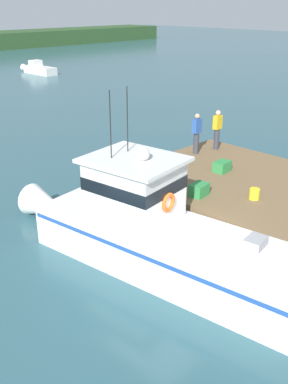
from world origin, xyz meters
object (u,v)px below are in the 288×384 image
object	(u,v)px
crate_single_far	(166,157)
bait_bucket	(254,194)
crate_stack_mid_dock	(199,190)
crate_single_by_cleat	(222,166)
main_fishing_boat	(153,230)
deckhand_further_back	(197,133)
deckhand_by_the_boat	(217,129)
moored_boat_far_right	(38,69)

from	to	relation	value
crate_single_far	bait_bucket	bearing A→B (deg)	-98.30
crate_stack_mid_dock	crate_single_by_cleat	xyz separation A→B (m)	(2.28, 0.77, -0.01)
crate_single_by_cleat	main_fishing_boat	bearing A→B (deg)	-166.55
crate_single_by_cleat	deckhand_further_back	distance (m)	2.28
crate_single_far	deckhand_further_back	xyz separation A→B (m)	(1.56, -0.17, 0.69)
main_fishing_boat	crate_stack_mid_dock	bearing A→B (deg)	8.30
crate_stack_mid_dock	deckhand_further_back	bearing A→B (deg)	40.56
main_fishing_boat	crate_single_by_cleat	world-z (taller)	main_fishing_boat
crate_stack_mid_dock	deckhand_by_the_boat	bearing A→B (deg)	30.60
main_fishing_boat	crate_stack_mid_dock	size ratio (longest dim) A/B	16.60
crate_single_by_cleat	deckhand_further_back	world-z (taller)	deckhand_further_back
bait_bucket	deckhand_by_the_boat	xyz separation A→B (m)	(3.24, 3.90, 0.69)
crate_stack_mid_dock	bait_bucket	distance (m)	1.71
crate_stack_mid_dock	moored_boat_far_right	distance (m)	36.22
main_fishing_boat	bait_bucket	size ratio (longest dim) A/B	29.29
crate_stack_mid_dock	crate_single_far	bearing A→B (deg)	60.53
moored_boat_far_right	bait_bucket	bearing A→B (deg)	-111.81
crate_single_far	deckhand_by_the_boat	xyz separation A→B (m)	(2.61, -0.40, 0.69)
main_fishing_boat	bait_bucket	xyz separation A→B (m)	(3.47, -1.02, 0.36)
crate_single_by_cleat	moored_boat_far_right	world-z (taller)	crate_single_by_cleat
crate_single_by_cleat	deckhand_by_the_boat	distance (m)	2.73
crate_single_by_cleat	bait_bucket	distance (m)	2.49
crate_single_by_cleat	deckhand_by_the_boat	xyz separation A→B (m)	(1.98, 1.75, 0.67)
crate_stack_mid_dock	crate_single_far	distance (m)	3.36
bait_bucket	crate_stack_mid_dock	bearing A→B (deg)	126.70
deckhand_further_back	moored_boat_far_right	bearing A→B (deg)	69.07
deckhand_by_the_boat	moored_boat_far_right	world-z (taller)	deckhand_by_the_boat
crate_single_by_cleat	bait_bucket	size ratio (longest dim) A/B	1.76
crate_stack_mid_dock	bait_bucket	size ratio (longest dim) A/B	1.76
moored_boat_far_right	main_fishing_boat	bearing A→B (deg)	-117.31
crate_single_by_cleat	moored_boat_far_right	xyz separation A→B (m)	(12.52, 32.27, -0.94)
main_fishing_boat	crate_single_by_cleat	bearing A→B (deg)	13.45
crate_single_far	deckhand_by_the_boat	distance (m)	2.73
deckhand_by_the_boat	deckhand_further_back	bearing A→B (deg)	167.97
crate_single_by_cleat	deckhand_further_back	xyz separation A→B (m)	(0.93, 1.97, 0.67)
crate_single_far	crate_single_by_cleat	bearing A→B (deg)	-73.59
deckhand_further_back	crate_single_by_cleat	bearing A→B (deg)	-115.16
crate_single_far	deckhand_further_back	world-z (taller)	deckhand_further_back
crate_single_far	moored_boat_far_right	bearing A→B (deg)	66.42
crate_single_far	moored_boat_far_right	xyz separation A→B (m)	(13.15, 30.12, -0.92)
main_fishing_boat	deckhand_by_the_boat	world-z (taller)	main_fishing_boat
main_fishing_boat	crate_single_far	bearing A→B (deg)	38.65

